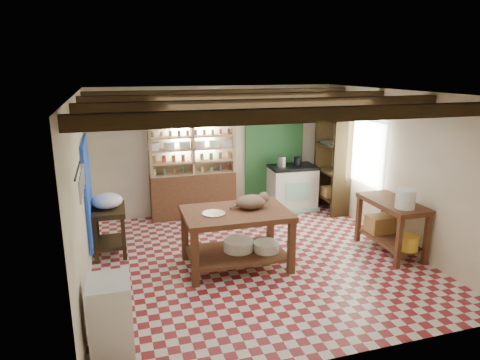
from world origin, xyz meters
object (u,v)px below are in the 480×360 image
object	(u,v)px
stove	(292,187)
right_counter	(391,227)
white_cabinet	(111,315)
prep_table	(110,231)
cat	(251,202)
work_table	(236,239)

from	to	relation	value
stove	right_counter	world-z (taller)	stove
stove	white_cabinet	distance (m)	5.34
prep_table	stove	bearing A→B (deg)	19.04
stove	prep_table	distance (m)	3.94
stove	cat	distance (m)	2.83
prep_table	cat	distance (m)	2.39
cat	right_counter	bearing A→B (deg)	-16.03
right_counter	cat	world-z (taller)	cat
white_cabinet	cat	xyz separation A→B (m)	(2.10, 1.55, 0.59)
prep_table	white_cabinet	size ratio (longest dim) A/B	0.96
stove	cat	xyz separation A→B (m)	(-1.67, -2.23, 0.51)
work_table	right_counter	xyz separation A→B (m)	(2.56, -0.24, -0.00)
prep_table	right_counter	distance (m)	4.57
work_table	stove	bearing A→B (deg)	50.96
white_cabinet	work_table	bearing A→B (deg)	40.36
cat	white_cabinet	bearing A→B (deg)	-152.32
stove	prep_table	world-z (taller)	stove
prep_table	cat	bearing A→B (deg)	-25.06
work_table	right_counter	size ratio (longest dim) A/B	1.28
stove	right_counter	bearing A→B (deg)	-73.41
work_table	prep_table	distance (m)	2.11
stove	white_cabinet	bearing A→B (deg)	-132.40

